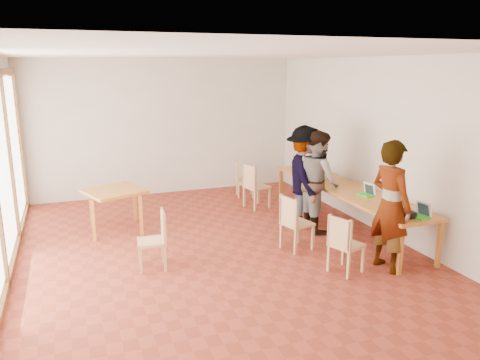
% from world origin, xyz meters
% --- Properties ---
extents(ground, '(8.00, 8.00, 0.00)m').
position_xyz_m(ground, '(0.00, 0.00, 0.00)').
color(ground, maroon).
rests_on(ground, ground).
extents(wall_back, '(6.00, 0.10, 3.00)m').
position_xyz_m(wall_back, '(0.00, 4.00, 1.50)').
color(wall_back, beige).
rests_on(wall_back, ground).
extents(wall_front, '(6.00, 0.10, 3.00)m').
position_xyz_m(wall_front, '(0.00, -4.00, 1.50)').
color(wall_front, beige).
rests_on(wall_front, ground).
extents(wall_right, '(0.10, 8.00, 3.00)m').
position_xyz_m(wall_right, '(3.00, 0.00, 1.50)').
color(wall_right, beige).
rests_on(wall_right, ground).
extents(ceiling, '(6.00, 8.00, 0.04)m').
position_xyz_m(ceiling, '(0.00, 0.00, 3.02)').
color(ceiling, white).
rests_on(ceiling, wall_back).
extents(communal_table, '(0.80, 4.00, 0.75)m').
position_xyz_m(communal_table, '(2.50, 0.49, 0.70)').
color(communal_table, '#C4782B').
rests_on(communal_table, ground).
extents(side_table, '(0.90, 0.90, 0.75)m').
position_xyz_m(side_table, '(-1.36, 1.75, 0.67)').
color(side_table, '#C4782B').
rests_on(side_table, ground).
extents(chair_near, '(0.51, 0.51, 0.45)m').
position_xyz_m(chair_near, '(1.42, -1.15, 0.52)').
color(chair_near, tan).
rests_on(chair_near, ground).
extents(chair_mid, '(0.50, 0.50, 0.47)m').
position_xyz_m(chair_mid, '(1.16, -0.13, 0.54)').
color(chair_mid, tan).
rests_on(chair_mid, ground).
extents(chair_far, '(0.53, 0.53, 0.49)m').
position_xyz_m(chair_far, '(1.41, 2.16, 0.57)').
color(chair_far, tan).
rests_on(chair_far, ground).
extents(chair_empty, '(0.45, 0.45, 0.43)m').
position_xyz_m(chair_empty, '(1.49, 3.08, 0.49)').
color(chair_empty, tan).
rests_on(chair_empty, ground).
extents(chair_spare, '(0.43, 0.43, 0.45)m').
position_xyz_m(chair_spare, '(-0.94, -0.05, 0.52)').
color(chair_spare, tan).
rests_on(chair_spare, ground).
extents(person_near, '(0.53, 0.74, 1.87)m').
position_xyz_m(person_near, '(2.13, -1.21, 0.94)').
color(person_near, gray).
rests_on(person_near, ground).
extents(person_mid, '(0.75, 0.92, 1.77)m').
position_xyz_m(person_mid, '(2.03, 0.63, 0.88)').
color(person_mid, gray).
rests_on(person_mid, ground).
extents(person_far, '(0.97, 1.32, 1.82)m').
position_xyz_m(person_far, '(1.89, 0.90, 0.91)').
color(person_far, gray).
rests_on(person_far, ground).
extents(laptop_near, '(0.26, 0.29, 0.22)m').
position_xyz_m(laptop_near, '(2.59, -1.31, 0.81)').
color(laptop_near, green).
rests_on(laptop_near, communal_table).
extents(laptop_mid, '(0.26, 0.28, 0.21)m').
position_xyz_m(laptop_mid, '(2.55, -0.09, 0.81)').
color(laptop_mid, green).
rests_on(laptop_mid, communal_table).
extents(laptop_far, '(0.23, 0.26, 0.21)m').
position_xyz_m(laptop_far, '(2.41, 1.23, 0.81)').
color(laptop_far, green).
rests_on(laptop_far, communal_table).
extents(yellow_mug, '(0.14, 0.14, 0.11)m').
position_xyz_m(yellow_mug, '(2.58, 1.13, 0.80)').
color(yellow_mug, gold).
rests_on(yellow_mug, communal_table).
extents(green_bottle, '(0.07, 0.07, 0.28)m').
position_xyz_m(green_bottle, '(2.41, 1.32, 0.89)').
color(green_bottle, '#127B39').
rests_on(green_bottle, communal_table).
extents(clear_glass, '(0.07, 0.07, 0.09)m').
position_xyz_m(clear_glass, '(2.83, 1.61, 0.80)').
color(clear_glass, silver).
rests_on(clear_glass, communal_table).
extents(condiment_cup, '(0.08, 0.08, 0.06)m').
position_xyz_m(condiment_cup, '(2.68, -1.14, 0.78)').
color(condiment_cup, white).
rests_on(condiment_cup, communal_table).
extents(pink_phone, '(0.05, 0.10, 0.01)m').
position_xyz_m(pink_phone, '(2.65, 1.45, 0.76)').
color(pink_phone, '#C63552').
rests_on(pink_phone, communal_table).
extents(black_pouch, '(0.16, 0.26, 0.09)m').
position_xyz_m(black_pouch, '(2.40, -1.22, 0.80)').
color(black_pouch, black).
rests_on(black_pouch, communal_table).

